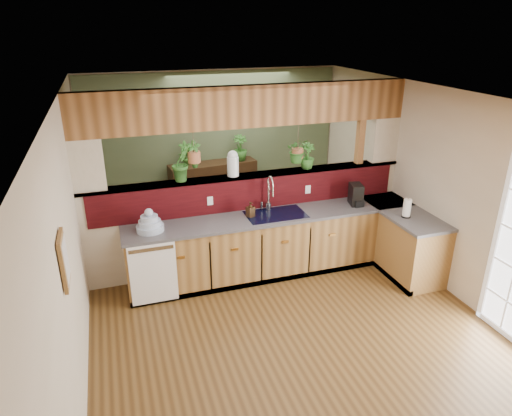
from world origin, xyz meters
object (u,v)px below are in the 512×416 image
object	(u,v)px
faucet	(269,192)
glass_jar	(233,163)
coffee_maker	(356,195)
dish_stack	(150,224)
soap_dispenser	(250,209)
paper_towel	(407,208)
shelving_console	(214,190)

from	to	relation	value
faucet	glass_jar	bearing A→B (deg)	153.59
coffee_maker	dish_stack	bearing A→B (deg)	-166.19
soap_dispenser	paper_towel	distance (m)	2.11
faucet	coffee_maker	world-z (taller)	faucet
faucet	shelving_console	world-z (taller)	faucet
dish_stack	glass_jar	xyz separation A→B (m)	(1.20, 0.38, 0.57)
dish_stack	faucet	bearing A→B (deg)	5.23
faucet	dish_stack	xyz separation A→B (m)	(-1.65, -0.15, -0.18)
soap_dispenser	paper_towel	world-z (taller)	paper_towel
faucet	glass_jar	size ratio (longest dim) A/B	1.45
glass_jar	paper_towel	bearing A→B (deg)	-25.08
faucet	coffee_maker	distance (m)	1.29
soap_dispenser	shelving_console	bearing A→B (deg)	90.04
coffee_maker	soap_dispenser	bearing A→B (deg)	-167.85
shelving_console	coffee_maker	bearing A→B (deg)	-61.55
faucet	paper_towel	world-z (taller)	faucet
shelving_console	glass_jar	bearing A→B (deg)	-100.38
dish_stack	glass_jar	bearing A→B (deg)	17.37
coffee_maker	shelving_console	world-z (taller)	coffee_maker
glass_jar	shelving_console	size ratio (longest dim) A/B	0.23
faucet	soap_dispenser	size ratio (longest dim) A/B	2.48
shelving_console	dish_stack	bearing A→B (deg)	-126.65
glass_jar	shelving_console	xyz separation A→B (m)	(0.14, 1.90, -1.07)
paper_towel	shelving_console	distance (m)	3.57
faucet	coffee_maker	xyz separation A→B (m)	(1.27, -0.17, -0.14)
faucet	dish_stack	size ratio (longest dim) A/B	1.49
dish_stack	shelving_console	xyz separation A→B (m)	(1.34, 2.28, -0.49)
faucet	glass_jar	xyz separation A→B (m)	(-0.45, 0.22, 0.39)
faucet	dish_stack	bearing A→B (deg)	-174.77
coffee_maker	shelving_console	size ratio (longest dim) A/B	0.19
soap_dispenser	paper_towel	xyz separation A→B (m)	(2.00, -0.67, 0.02)
glass_jar	shelving_console	world-z (taller)	glass_jar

